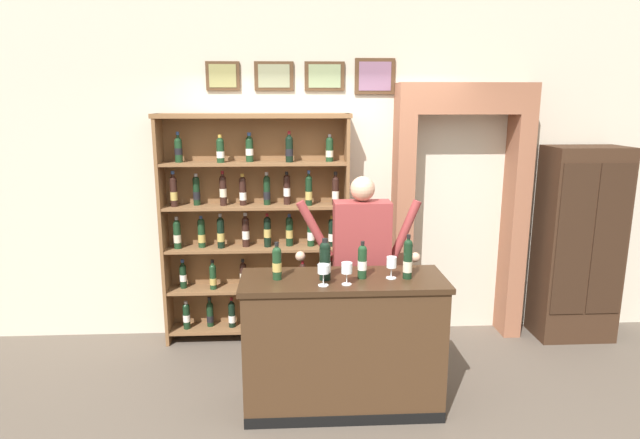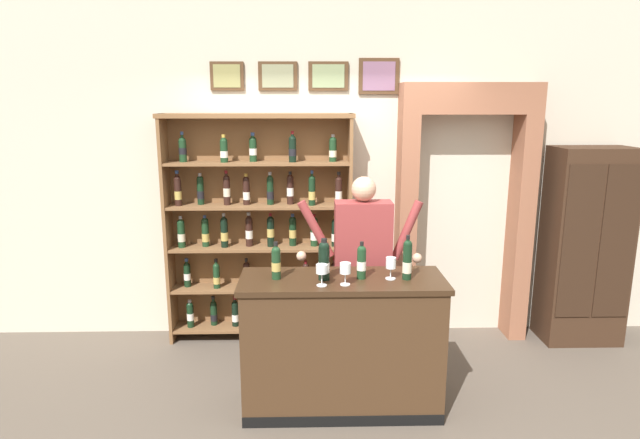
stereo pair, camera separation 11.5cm
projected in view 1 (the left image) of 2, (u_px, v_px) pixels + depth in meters
The scene contains 14 objects.
ground_plane at pixel (335, 407), 4.06m from camera, with size 14.00×14.00×0.02m, color brown.
back_wall at pixel (324, 165), 5.14m from camera, with size 12.00×0.19×3.30m.
wine_shelf at pixel (256, 225), 5.01m from camera, with size 1.75×0.30×2.14m.
archway_doorway at pixel (457, 197), 5.14m from camera, with size 1.25×0.45×2.41m.
side_cabinet at pixel (578, 244), 5.09m from camera, with size 0.71×0.46×1.85m.
tasting_counter at pixel (343, 343), 3.95m from camera, with size 1.48×0.56×1.01m.
shopkeeper at pixel (361, 253), 4.35m from camera, with size 1.02×0.22×1.67m.
tasting_bottle_prosecco at pixel (277, 262), 3.79m from camera, with size 0.07×0.07×0.27m.
tasting_bottle_super_tuscan at pixel (325, 260), 3.78m from camera, with size 0.08×0.08×0.30m.
tasting_bottle_rosso at pixel (362, 261), 3.81m from camera, with size 0.07×0.07×0.27m.
tasting_bottle_riserva at pixel (408, 259), 3.81m from camera, with size 0.07×0.07×0.32m.
wine_glass_center at pixel (347, 269), 3.68m from camera, with size 0.08×0.08×0.16m.
wine_glass_right at pixel (391, 264), 3.81m from camera, with size 0.07×0.07×0.16m.
wine_glass_spare at pixel (323, 270), 3.66m from camera, with size 0.08×0.08×0.15m.
Camera 1 is at (-0.31, -3.65, 2.25)m, focal length 30.13 mm.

